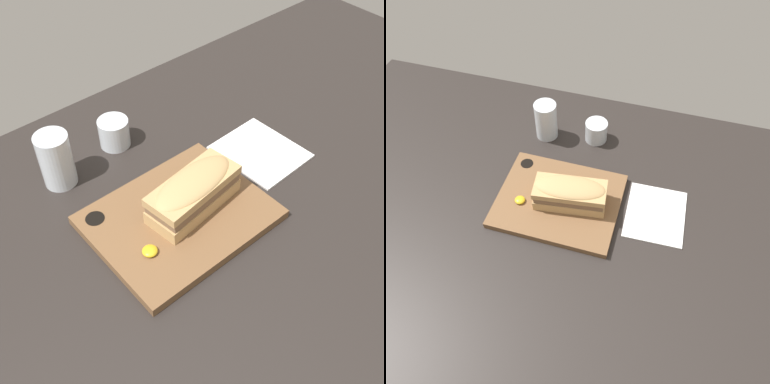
{
  "view_description": "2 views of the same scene",
  "coord_description": "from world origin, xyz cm",
  "views": [
    {
      "loc": [
        -44.76,
        -39.08,
        69.19
      ],
      "look_at": [
        -7.22,
        4.45,
        9.2
      ],
      "focal_mm": 45.0,
      "sensor_mm": 36.0,
      "label": 1
    },
    {
      "loc": [
        11.18,
        -47.01,
        82.09
      ],
      "look_at": [
        -4.3,
        6.75,
        7.17
      ],
      "focal_mm": 35.0,
      "sensor_mm": 36.0,
      "label": 2
    }
  ],
  "objects": [
    {
      "name": "mustard_dollop",
      "position": [
        -18.46,
        2.22,
        4.37
      ],
      "size": [
        2.67,
        2.67,
        1.07
      ],
      "color": "gold",
      "rests_on": "serving_board"
    },
    {
      "name": "wine_glass",
      "position": [
        -5.77,
        31.17,
        4.86
      ],
      "size": [
        6.49,
        6.49,
        6.14
      ],
      "color": "silver",
      "rests_on": "dining_table"
    },
    {
      "name": "napkin",
      "position": [
        15.64,
        9.06,
        2.2
      ],
      "size": [
        15.37,
        17.63,
        0.4
      ],
      "rotation": [
        0.0,
        0.0,
        0.04
      ],
      "color": "white",
      "rests_on": "dining_table"
    },
    {
      "name": "serving_board",
      "position": [
        -9.27,
        5.79,
        2.92
      ],
      "size": [
        31.28,
        24.99,
        1.88
      ],
      "color": "brown",
      "rests_on": "dining_table"
    },
    {
      "name": "dining_table",
      "position": [
        0.0,
        0.0,
        1.0
      ],
      "size": [
        174.62,
        99.44,
        2.0
      ],
      "color": "#282321",
      "rests_on": "ground"
    },
    {
      "name": "water_glass",
      "position": [
        -20.28,
        28.79,
        6.91
      ],
      "size": [
        6.45,
        6.45,
        11.33
      ],
      "color": "silver",
      "rests_on": "dining_table"
    },
    {
      "name": "sandwich",
      "position": [
        -5.97,
        5.51,
        7.74
      ],
      "size": [
        18.71,
        9.79,
        7.26
      ],
      "rotation": [
        0.0,
        0.0,
        0.13
      ],
      "color": "tan",
      "rests_on": "serving_board"
    }
  ]
}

